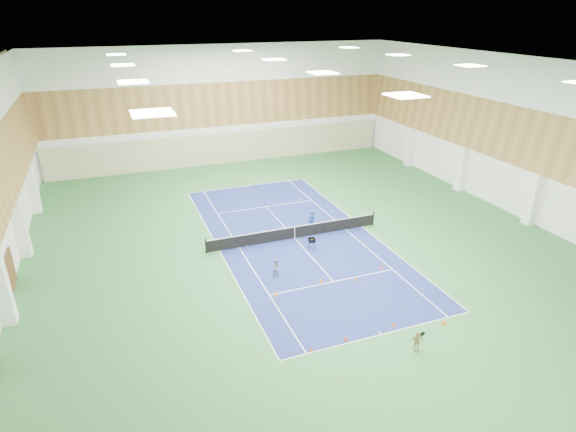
{
  "coord_description": "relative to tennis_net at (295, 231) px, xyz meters",
  "views": [
    {
      "loc": [
        -11.54,
        -28.79,
        15.15
      ],
      "look_at": [
        -0.65,
        -0.38,
        2.0
      ],
      "focal_mm": 30.0,
      "sensor_mm": 36.0,
      "label": 1
    }
  ],
  "objects": [
    {
      "name": "room_shell",
      "position": [
        0.0,
        0.0,
        5.45
      ],
      "size": [
        36.0,
        40.0,
        12.0
      ],
      "primitive_type": null,
      "color": "white",
      "rests_on": "ground"
    },
    {
      "name": "tennis_balls_scatter",
      "position": [
        0.0,
        0.0,
        -0.5
      ],
      "size": [
        10.57,
        22.77,
        0.07
      ],
      "primitive_type": null,
      "color": "#B3CF23",
      "rests_on": "ground"
    },
    {
      "name": "cone_base_a",
      "position": [
        -3.82,
        -11.72,
        -0.46
      ],
      "size": [
        0.17,
        0.17,
        0.19
      ],
      "primitive_type": "cone",
      "color": "#D74E0B",
      "rests_on": "ground"
    },
    {
      "name": "cone_svc_d",
      "position": [
        3.55,
        -5.98,
        -0.43
      ],
      "size": [
        0.22,
        0.22,
        0.24
      ],
      "primitive_type": "cone",
      "color": "#F23E0C",
      "rests_on": "ground"
    },
    {
      "name": "court_surface",
      "position": [
        0.0,
        0.0,
        -0.55
      ],
      "size": [
        10.97,
        23.77,
        0.01
      ],
      "primitive_type": "cube",
      "color": "navy",
      "rests_on": "ground"
    },
    {
      "name": "tennis_net",
      "position": [
        0.0,
        0.0,
        0.0
      ],
      "size": [
        12.8,
        0.1,
        1.1
      ],
      "primitive_type": null,
      "color": "black",
      "rests_on": "ground"
    },
    {
      "name": "cone_svc_c",
      "position": [
        1.31,
        -6.71,
        -0.44
      ],
      "size": [
        0.19,
        0.19,
        0.21
      ],
      "primitive_type": "cone",
      "color": "#FF630D",
      "rests_on": "ground"
    },
    {
      "name": "door_left_b",
      "position": [
        -17.92,
        0.0,
        0.55
      ],
      "size": [
        0.08,
        1.8,
        2.2
      ],
      "primitive_type": "cube",
      "color": "#593319",
      "rests_on": "ground"
    },
    {
      "name": "ceiling_light_grid",
      "position": [
        0.0,
        0.0,
        11.37
      ],
      "size": [
        21.4,
        25.4,
        0.06
      ],
      "primitive_type": null,
      "color": "white",
      "rests_on": "room_shell"
    },
    {
      "name": "wood_cladding",
      "position": [
        0.0,
        0.0,
        7.45
      ],
      "size": [
        36.0,
        40.0,
        8.0
      ],
      "primitive_type": null,
      "color": "#A7743E",
      "rests_on": "room_shell"
    },
    {
      "name": "cone_base_b",
      "position": [
        -1.87,
        -11.61,
        -0.43
      ],
      "size": [
        0.21,
        0.21,
        0.24
      ],
      "primitive_type": "cone",
      "color": "#F7510D",
      "rests_on": "ground"
    },
    {
      "name": "cone_svc_a",
      "position": [
        -3.75,
        -6.61,
        -0.43
      ],
      "size": [
        0.22,
        0.22,
        0.24
      ],
      "primitive_type": "cone",
      "color": "#DF5B0B",
      "rests_on": "ground"
    },
    {
      "name": "ground",
      "position": [
        0.0,
        0.0,
        -0.55
      ],
      "size": [
        40.0,
        40.0,
        0.0
      ],
      "primitive_type": "plane",
      "color": "#2D6933",
      "rests_on": "ground"
    },
    {
      "name": "child_apron",
      "position": [
        0.92,
        -13.52,
        -0.01
      ],
      "size": [
        0.68,
        0.43,
        1.08
      ],
      "primitive_type": "imported",
      "rotation": [
        0.0,
        0.0,
        -0.29
      ],
      "color": "tan",
      "rests_on": "ground"
    },
    {
      "name": "child_court",
      "position": [
        -2.95,
        -4.5,
        0.02
      ],
      "size": [
        0.59,
        0.48,
        1.15
      ],
      "primitive_type": "imported",
      "rotation": [
        0.0,
        0.0,
        0.08
      ],
      "color": "gray",
      "rests_on": "ground"
    },
    {
      "name": "cone_base_d",
      "position": [
        3.53,
        -12.25,
        -0.43
      ],
      "size": [
        0.23,
        0.23,
        0.25
      ],
      "primitive_type": "cone",
      "color": "#FF530D",
      "rests_on": "ground"
    },
    {
      "name": "cone_base_c",
      "position": [
        0.98,
        -11.47,
        -0.44
      ],
      "size": [
        0.2,
        0.2,
        0.22
      ],
      "primitive_type": "cone",
      "color": "orange",
      "rests_on": "ground"
    },
    {
      "name": "cone_svc_b",
      "position": [
        -0.74,
        -6.16,
        -0.43
      ],
      "size": [
        0.22,
        0.22,
        0.24
      ],
      "primitive_type": "cone",
      "color": "orange",
      "rests_on": "ground"
    },
    {
      "name": "back_curtain",
      "position": [
        0.0,
        19.75,
        1.05
      ],
      "size": [
        35.4,
        0.16,
        3.2
      ],
      "primitive_type": "cube",
      "color": "#C6B793",
      "rests_on": "ground"
    },
    {
      "name": "ball_cart",
      "position": [
        0.48,
        -1.94,
        -0.15
      ],
      "size": [
        0.52,
        0.52,
        0.79
      ],
      "primitive_type": null,
      "rotation": [
        0.0,
        0.0,
        -0.14
      ],
      "color": "black",
      "rests_on": "ground"
    },
    {
      "name": "coach",
      "position": [
        1.69,
        0.9,
        0.25
      ],
      "size": [
        0.67,
        0.53,
        1.6
      ],
      "primitive_type": "imported",
      "rotation": [
        0.0,
        0.0,
        3.42
      ],
      "color": "#213E9A",
      "rests_on": "ground"
    }
  ]
}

